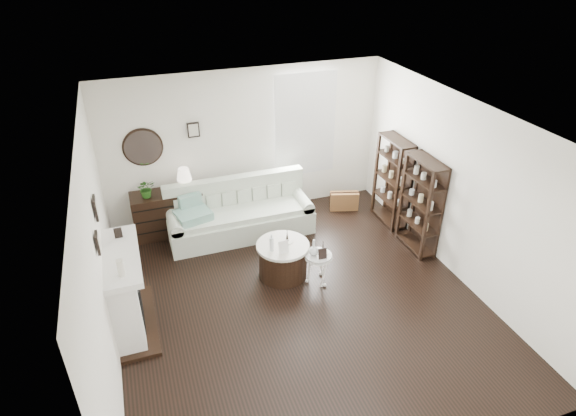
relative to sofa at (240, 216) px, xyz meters
name	(u,v)px	position (x,y,z in m)	size (l,w,h in m)	color
room	(286,127)	(1.08, 0.62, 1.28)	(5.50, 5.50, 5.50)	black
fireplace	(126,294)	(-1.97, -1.78, 0.22)	(0.50, 1.40, 1.84)	white
shelf_unit_far	(392,181)	(2.67, -0.53, 0.48)	(0.30, 0.80, 1.60)	black
shelf_unit_near	(421,205)	(2.67, -1.43, 0.48)	(0.30, 0.80, 1.60)	black
sofa	(240,216)	(0.00, 0.00, 0.00)	(2.48, 0.86, 0.96)	beige
quilt	(193,215)	(-0.81, -0.12, 0.25)	(0.55, 0.45, 0.14)	#268C63
suitcase	(344,201)	(2.07, 0.11, -0.14)	(0.53, 0.18, 0.36)	brown
dresser	(168,213)	(-1.17, 0.39, 0.08)	(1.18, 0.51, 0.79)	black
table_lamp	(184,179)	(-0.83, 0.39, 0.67)	(0.25, 0.25, 0.40)	white
potted_plant	(146,188)	(-1.47, 0.34, 0.63)	(0.29, 0.25, 0.32)	#225317
drum_table	(283,259)	(0.32, -1.42, -0.04)	(0.80, 0.80, 0.56)	black
pedestal_table	(318,257)	(0.76, -1.75, 0.14)	(0.41, 0.41, 0.50)	silver
eiffel_drum	(287,236)	(0.41, -1.36, 0.33)	(0.10, 0.10, 0.18)	black
bottle_drum	(272,243)	(0.12, -1.50, 0.38)	(0.06, 0.06, 0.27)	silver
card_frame_drum	(284,247)	(0.26, -1.62, 0.34)	(0.15, 0.01, 0.20)	white
eiffel_ped	(323,248)	(0.84, -1.73, 0.27)	(0.10, 0.10, 0.18)	black
flask_ped	(314,248)	(0.69, -1.74, 0.31)	(0.14, 0.14, 0.26)	silver
card_frame_ped	(323,254)	(0.78, -1.86, 0.26)	(0.13, 0.01, 0.17)	black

